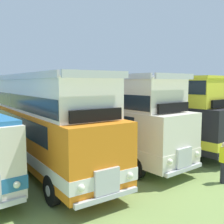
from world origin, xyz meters
name	(u,v)px	position (x,y,z in m)	size (l,w,h in m)	color
bus_fifth_in_row	(42,119)	(3.62, -0.18, 2.36)	(2.86, 11.49, 4.52)	orange
bus_sixth_in_row	(100,114)	(7.24, 0.11, 2.36)	(3.02, 11.57, 4.52)	silver
bus_seventh_in_row	(147,108)	(10.86, 0.10, 2.48)	(3.15, 11.47, 4.49)	black
marshal_person	(224,162)	(8.86, -6.62, 0.89)	(0.36, 0.24, 1.73)	#23232D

